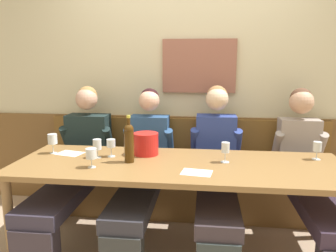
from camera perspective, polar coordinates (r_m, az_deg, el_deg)
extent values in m
cube|color=beige|center=(3.37, 3.42, 9.29)|extent=(6.80, 0.08, 2.80)
cube|color=#925A48|center=(3.30, 5.45, 10.39)|extent=(0.73, 0.04, 0.52)
cube|color=brown|center=(3.47, 3.19, -6.14)|extent=(6.80, 0.03, 0.96)
cube|color=brown|center=(3.35, 2.89, -11.51)|extent=(2.83, 0.42, 0.44)
cube|color=brown|center=(3.26, 2.94, -7.53)|extent=(2.77, 0.39, 0.05)
cube|color=brown|center=(3.37, 3.19, -2.47)|extent=(2.83, 0.04, 0.45)
cube|color=olive|center=(2.52, 1.92, -6.94)|extent=(2.53, 0.86, 0.04)
cylinder|color=olive|center=(2.72, -25.92, -15.23)|extent=(0.07, 0.07, 0.71)
cylinder|color=brown|center=(3.29, -19.15, -10.07)|extent=(0.07, 0.07, 0.71)
cylinder|color=brown|center=(3.14, 25.26, -11.55)|extent=(0.07, 0.07, 0.71)
cube|color=#312C3B|center=(2.94, -17.56, -10.85)|extent=(0.34, 1.13, 0.11)
cube|color=#192829|center=(3.38, -13.65, -2.27)|extent=(0.41, 0.22, 0.50)
sphere|color=tan|center=(3.31, -14.04, 4.58)|extent=(0.21, 0.21, 0.21)
sphere|color=olive|center=(3.33, -13.91, 5.09)|extent=(0.20, 0.20, 0.20)
cylinder|color=#192829|center=(3.42, -17.34, -1.99)|extent=(0.08, 0.20, 0.27)
cylinder|color=#192829|center=(3.27, -10.37, -2.25)|extent=(0.08, 0.20, 0.27)
cube|color=#2C2C34|center=(2.75, -5.35, -11.88)|extent=(0.31, 1.14, 0.11)
cube|color=navy|center=(3.22, -3.20, -2.64)|extent=(0.37, 0.20, 0.50)
sphere|color=#E1AE90|center=(3.14, -3.31, 4.44)|extent=(0.20, 0.20, 0.20)
sphere|color=black|center=(3.16, -3.24, 4.95)|extent=(0.18, 0.18, 0.18)
cylinder|color=navy|center=(3.22, -6.79, -2.36)|extent=(0.08, 0.20, 0.27)
cylinder|color=navy|center=(3.15, 0.21, -2.57)|extent=(0.08, 0.20, 0.27)
cube|color=#352C31|center=(2.70, 8.48, -12.45)|extent=(0.31, 1.14, 0.11)
cube|color=navy|center=(3.18, 8.33, -2.78)|extent=(0.37, 0.21, 0.52)
sphere|color=beige|center=(3.09, 8.56, 4.68)|extent=(0.21, 0.21, 0.21)
sphere|color=#9B6E43|center=(3.12, 8.56, 5.22)|extent=(0.20, 0.20, 0.20)
cylinder|color=navy|center=(3.13, 4.71, -2.47)|extent=(0.08, 0.20, 0.27)
cylinder|color=navy|center=(3.14, 12.00, -2.63)|extent=(0.08, 0.20, 0.27)
cube|color=#322636|center=(2.83, 24.44, -12.21)|extent=(0.30, 1.14, 0.11)
cube|color=gray|center=(3.29, 21.72, -3.15)|extent=(0.36, 0.20, 0.50)
sphere|color=tan|center=(3.21, 22.29, 3.89)|extent=(0.22, 0.22, 0.22)
sphere|color=brown|center=(3.23, 22.21, 4.42)|extent=(0.20, 0.20, 0.20)
cylinder|color=gray|center=(3.20, 18.60, -2.97)|extent=(0.08, 0.20, 0.27)
cylinder|color=gray|center=(3.31, 25.14, -3.03)|extent=(0.08, 0.20, 0.27)
cylinder|color=red|center=(2.72, -3.85, -3.12)|extent=(0.21, 0.21, 0.18)
cylinder|color=#43280B|center=(2.52, -6.80, -3.59)|extent=(0.07, 0.07, 0.25)
sphere|color=#43280B|center=(2.49, -6.87, -0.55)|extent=(0.07, 0.07, 0.07)
cylinder|color=#43280B|center=(2.48, -6.89, 0.54)|extent=(0.03, 0.03, 0.08)
cylinder|color=gold|center=(2.47, -6.92, 1.65)|extent=(0.03, 0.03, 0.02)
cylinder|color=silver|center=(2.88, -5.39, -4.17)|extent=(0.06, 0.06, 0.00)
cylinder|color=silver|center=(2.87, -5.40, -3.52)|extent=(0.01, 0.01, 0.06)
cylinder|color=silver|center=(2.86, -5.42, -2.22)|extent=(0.07, 0.07, 0.07)
cylinder|color=silver|center=(2.71, -12.17, -5.39)|extent=(0.06, 0.06, 0.00)
cylinder|color=silver|center=(2.70, -12.20, -4.68)|extent=(0.01, 0.01, 0.07)
cylinder|color=silver|center=(2.68, -12.26, -3.15)|extent=(0.07, 0.07, 0.08)
cylinder|color=#F0DD87|center=(2.69, -12.24, -3.74)|extent=(0.06, 0.06, 0.03)
cylinder|color=silver|center=(2.85, 24.46, -5.31)|extent=(0.07, 0.07, 0.00)
cylinder|color=silver|center=(2.84, 24.52, -4.63)|extent=(0.01, 0.01, 0.07)
cylinder|color=silver|center=(2.83, 24.63, -3.26)|extent=(0.07, 0.07, 0.08)
cylinder|color=#EFDB7F|center=(2.83, 24.59, -3.78)|extent=(0.06, 0.06, 0.02)
cylinder|color=silver|center=(2.48, -13.16, -7.00)|extent=(0.06, 0.06, 0.00)
cylinder|color=silver|center=(2.47, -13.19, -6.24)|extent=(0.01, 0.01, 0.06)
cylinder|color=silver|center=(2.45, -13.27, -4.69)|extent=(0.08, 0.08, 0.07)
cylinder|color=#F4D682|center=(2.45, -13.24, -5.26)|extent=(0.07, 0.07, 0.02)
cylinder|color=silver|center=(2.57, 9.92, -6.21)|extent=(0.07, 0.07, 0.00)
cylinder|color=silver|center=(2.56, 9.95, -5.37)|extent=(0.01, 0.01, 0.07)
cylinder|color=silver|center=(2.54, 10.00, -3.70)|extent=(0.06, 0.06, 0.08)
cylinder|color=#F3CE88|center=(2.54, 9.99, -4.19)|extent=(0.06, 0.06, 0.03)
cylinder|color=silver|center=(2.94, -19.37, -4.47)|extent=(0.06, 0.06, 0.00)
cylinder|color=silver|center=(2.93, -19.42, -3.68)|extent=(0.01, 0.01, 0.08)
cylinder|color=silver|center=(2.91, -19.53, -2.14)|extent=(0.08, 0.08, 0.08)
cylinder|color=#DFE78B|center=(2.91, -19.49, -2.72)|extent=(0.07, 0.07, 0.02)
cylinder|color=silver|center=(2.72, -9.85, -5.24)|extent=(0.06, 0.06, 0.00)
cylinder|color=silver|center=(2.70, -9.88, -4.41)|extent=(0.01, 0.01, 0.08)
cylinder|color=silver|center=(2.69, -9.93, -2.95)|extent=(0.07, 0.07, 0.06)
cylinder|color=#E3D488|center=(2.69, -9.91, -3.44)|extent=(0.06, 0.06, 0.02)
cube|color=white|center=(2.31, 5.02, -8.10)|extent=(0.23, 0.18, 0.00)
cube|color=white|center=(2.88, -16.75, -4.61)|extent=(0.24, 0.20, 0.00)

